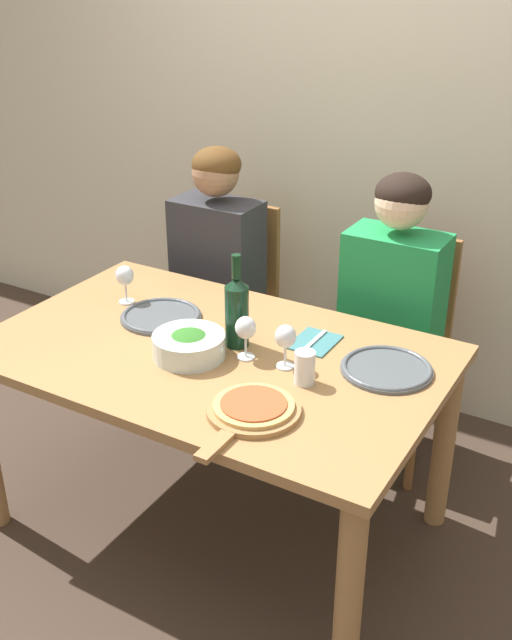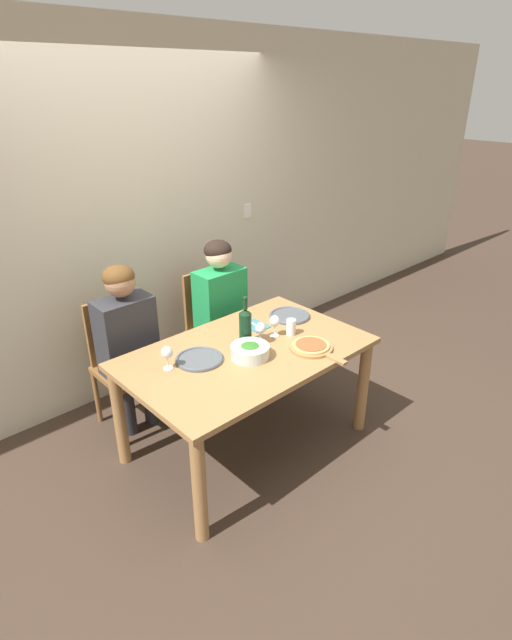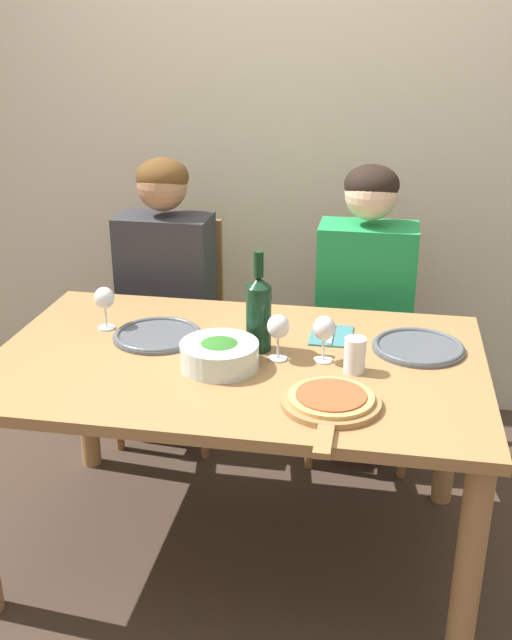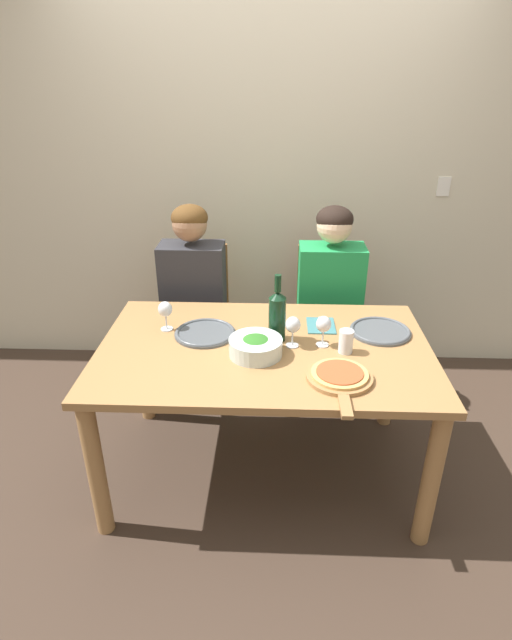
{
  "view_description": "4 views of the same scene",
  "coord_description": "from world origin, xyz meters",
  "px_view_note": "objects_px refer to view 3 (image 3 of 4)",
  "views": [
    {
      "loc": [
        1.26,
        -1.85,
        1.96
      ],
      "look_at": [
        0.13,
        0.07,
        0.86
      ],
      "focal_mm": 42.0,
      "sensor_mm": 36.0,
      "label": 1
    },
    {
      "loc": [
        -1.84,
        -2.08,
        2.31
      ],
      "look_at": [
        0.08,
        -0.0,
        0.94
      ],
      "focal_mm": 28.0,
      "sensor_mm": 36.0,
      "label": 2
    },
    {
      "loc": [
        0.44,
        -2.11,
        1.75
      ],
      "look_at": [
        0.06,
        -0.0,
        0.88
      ],
      "focal_mm": 42.0,
      "sensor_mm": 36.0,
      "label": 3
    },
    {
      "loc": [
        0.04,
        -2.04,
        1.89
      ],
      "look_at": [
        -0.04,
        0.09,
        0.84
      ],
      "focal_mm": 28.0,
      "sensor_mm": 36.0,
      "label": 4
    }
  ],
  "objects_px": {
    "chair_right": "(363,334)",
    "wine_bottle": "(259,311)",
    "fork_on_napkin": "(331,335)",
    "person_man": "(365,290)",
    "water_tumbler": "(355,355)",
    "dinner_plate_left": "(158,335)",
    "pizza_on_board": "(331,402)",
    "person_woman": "(165,278)",
    "chair_left": "(175,321)",
    "wine_glass_left": "(104,300)",
    "broccoli_bowl": "(219,355)",
    "wine_glass_centre": "(278,329)",
    "wine_glass_right": "(324,330)"
  },
  "relations": [
    {
      "from": "dinner_plate_left",
      "to": "wine_glass_right",
      "type": "bearing_deg",
      "value": -8.69
    },
    {
      "from": "chair_right",
      "to": "wine_bottle",
      "type": "height_order",
      "value": "wine_bottle"
    },
    {
      "from": "chair_left",
      "to": "wine_glass_right",
      "type": "xyz_separation_m",
      "value": [
        0.72,
        -0.8,
        0.34
      ]
    },
    {
      "from": "chair_left",
      "to": "dinner_plate_left",
      "type": "height_order",
      "value": "chair_left"
    },
    {
      "from": "broccoli_bowl",
      "to": "wine_glass_centre",
      "type": "distance_m",
      "value": 0.2
    },
    {
      "from": "person_woman",
      "to": "pizza_on_board",
      "type": "height_order",
      "value": "person_woman"
    },
    {
      "from": "person_woman",
      "to": "dinner_plate_left",
      "type": "xyz_separation_m",
      "value": [
        0.15,
        -0.6,
        0.01
      ]
    },
    {
      "from": "dinner_plate_left",
      "to": "person_woman",
      "type": "bearing_deg",
      "value": 104.33
    },
    {
      "from": "wine_bottle",
      "to": "broccoli_bowl",
      "type": "height_order",
      "value": "wine_bottle"
    },
    {
      "from": "wine_glass_left",
      "to": "wine_glass_centre",
      "type": "bearing_deg",
      "value": -12.98
    },
    {
      "from": "broccoli_bowl",
      "to": "fork_on_napkin",
      "type": "xyz_separation_m",
      "value": [
        0.32,
        0.3,
        -0.04
      ]
    },
    {
      "from": "person_man",
      "to": "dinner_plate_left",
      "type": "distance_m",
      "value": 0.9
    },
    {
      "from": "broccoli_bowl",
      "to": "water_tumbler",
      "type": "bearing_deg",
      "value": 5.62
    },
    {
      "from": "chair_left",
      "to": "person_man",
      "type": "height_order",
      "value": "person_man"
    },
    {
      "from": "water_tumbler",
      "to": "person_woman",
      "type": "bearing_deg",
      "value": 137.66
    },
    {
      "from": "dinner_plate_left",
      "to": "pizza_on_board",
      "type": "xyz_separation_m",
      "value": [
        0.61,
        -0.38,
        0.01
      ]
    },
    {
      "from": "dinner_plate_left",
      "to": "wine_glass_left",
      "type": "xyz_separation_m",
      "value": [
        -0.2,
        0.05,
        0.1
      ]
    },
    {
      "from": "dinner_plate_left",
      "to": "wine_glass_left",
      "type": "relative_size",
      "value": 1.97
    },
    {
      "from": "chair_left",
      "to": "fork_on_napkin",
      "type": "relative_size",
      "value": 5.22
    },
    {
      "from": "chair_right",
      "to": "wine_glass_centre",
      "type": "height_order",
      "value": "chair_right"
    },
    {
      "from": "dinner_plate_left",
      "to": "wine_glass_right",
      "type": "xyz_separation_m",
      "value": [
        0.57,
        -0.09,
        0.1
      ]
    },
    {
      "from": "person_man",
      "to": "water_tumbler",
      "type": "xyz_separation_m",
      "value": [
        -0.0,
        -0.75,
        0.05
      ]
    },
    {
      "from": "chair_left",
      "to": "chair_right",
      "type": "distance_m",
      "value": 0.82
    },
    {
      "from": "wine_glass_left",
      "to": "wine_glass_centre",
      "type": "distance_m",
      "value": 0.64
    },
    {
      "from": "broccoli_bowl",
      "to": "wine_glass_left",
      "type": "relative_size",
      "value": 1.61
    },
    {
      "from": "person_woman",
      "to": "wine_bottle",
      "type": "xyz_separation_m",
      "value": [
        0.5,
        -0.64,
        0.13
      ]
    },
    {
      "from": "chair_right",
      "to": "broccoli_bowl",
      "type": "relative_size",
      "value": 3.86
    },
    {
      "from": "chair_right",
      "to": "wine_glass_right",
      "type": "xyz_separation_m",
      "value": [
        -0.1,
        -0.8,
        0.34
      ]
    },
    {
      "from": "chair_right",
      "to": "wine_bottle",
      "type": "distance_m",
      "value": 0.89
    },
    {
      "from": "pizza_on_board",
      "to": "fork_on_napkin",
      "type": "bearing_deg",
      "value": 94.6
    },
    {
      "from": "fork_on_napkin",
      "to": "water_tumbler",
      "type": "bearing_deg",
      "value": -70.54
    },
    {
      "from": "dinner_plate_left",
      "to": "pizza_on_board",
      "type": "bearing_deg",
      "value": -31.69
    },
    {
      "from": "person_man",
      "to": "dinner_plate_left",
      "type": "bearing_deg",
      "value": -137.93
    },
    {
      "from": "wine_bottle",
      "to": "fork_on_napkin",
      "type": "height_order",
      "value": "wine_bottle"
    },
    {
      "from": "pizza_on_board",
      "to": "person_woman",
      "type": "bearing_deg",
      "value": 128.04
    },
    {
      "from": "person_man",
      "to": "chair_left",
      "type": "bearing_deg",
      "value": 172.22
    },
    {
      "from": "person_man",
      "to": "water_tumbler",
      "type": "bearing_deg",
      "value": -90.19
    },
    {
      "from": "broccoli_bowl",
      "to": "wine_glass_left",
      "type": "bearing_deg",
      "value": 153.19
    },
    {
      "from": "water_tumbler",
      "to": "fork_on_napkin",
      "type": "xyz_separation_m",
      "value": [
        -0.09,
        0.26,
        -0.05
      ]
    },
    {
      "from": "broccoli_bowl",
      "to": "wine_glass_centre",
      "type": "bearing_deg",
      "value": 27.01
    },
    {
      "from": "person_man",
      "to": "wine_glass_left",
      "type": "height_order",
      "value": "person_man"
    },
    {
      "from": "wine_bottle",
      "to": "chair_right",
      "type": "bearing_deg",
      "value": 67.06
    },
    {
      "from": "wine_glass_left",
      "to": "person_man",
      "type": "bearing_deg",
      "value": 32.79
    },
    {
      "from": "wine_bottle",
      "to": "pizza_on_board",
      "type": "relative_size",
      "value": 0.79
    },
    {
      "from": "person_man",
      "to": "wine_glass_left",
      "type": "relative_size",
      "value": 8.17
    },
    {
      "from": "fork_on_napkin",
      "to": "chair_left",
      "type": "bearing_deg",
      "value": 140.44
    },
    {
      "from": "chair_right",
      "to": "fork_on_napkin",
      "type": "bearing_deg",
      "value": -98.8
    },
    {
      "from": "broccoli_bowl",
      "to": "wine_glass_right",
      "type": "bearing_deg",
      "value": 17.49
    },
    {
      "from": "person_woman",
      "to": "broccoli_bowl",
      "type": "relative_size",
      "value": 5.07
    },
    {
      "from": "dinner_plate_left",
      "to": "fork_on_napkin",
      "type": "height_order",
      "value": "dinner_plate_left"
    }
  ]
}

